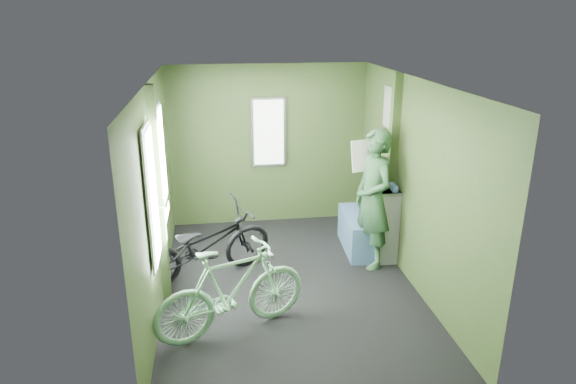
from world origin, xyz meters
The scene contains 6 objects.
room centered at (-0.04, 0.04, 1.44)m, with size 4.00×4.02×2.31m.
bicycle_black centered at (-0.94, 0.28, 0.00)m, with size 0.59×1.70×0.89m, color black.
bicycle_mint centered at (-0.67, -0.81, 0.00)m, with size 0.43×1.54×0.93m, color #8ED2A6.
passenger centered at (1.07, 0.40, 0.85)m, with size 0.53×0.72×1.70m.
waste_box centered at (1.26, 0.51, 0.47)m, with size 0.28×0.39×0.94m, color slate.
bench_seat centered at (1.15, 0.83, 0.30)m, with size 0.59×0.98×1.01m.
Camera 1 is at (-0.78, -5.12, 2.94)m, focal length 32.00 mm.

